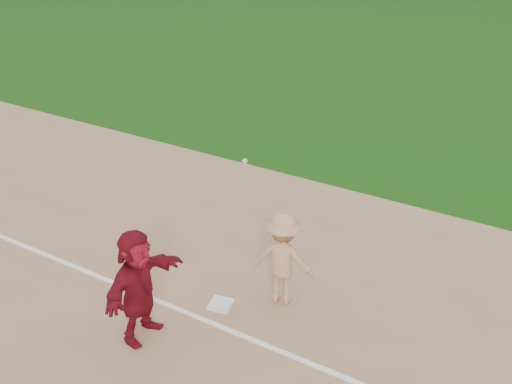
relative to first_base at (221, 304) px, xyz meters
The scene contains 5 objects.
ground 0.59m from the first_base, 144.18° to the left, with size 160.00×160.00×0.00m, color #16440D.
foul_line 0.66m from the first_base, 135.85° to the right, with size 60.00×0.10×0.01m, color white.
first_base is the anchor object (origin of this frame).
base_runner 1.68m from the first_base, 115.42° to the right, with size 1.73×0.55×1.87m, color maroon.
first_base_play 1.31m from the first_base, 42.75° to the left, with size 1.18×0.85×2.62m.
Camera 1 is at (5.77, -7.55, 6.48)m, focal length 45.00 mm.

